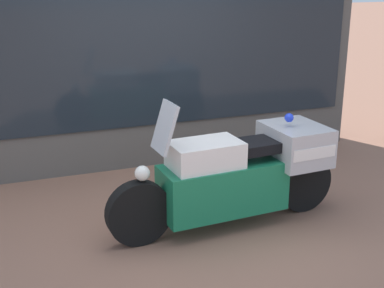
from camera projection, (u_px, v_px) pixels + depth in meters
name	position (u px, v px, depth m)	size (l,w,h in m)	color
ground_plane	(195.00, 226.00, 5.26)	(60.00, 60.00, 0.00)	#8E604C
shop_building	(100.00, 19.00, 6.32)	(5.90, 0.55, 3.68)	#56514C
window_display	(173.00, 123.00, 7.07)	(4.40, 0.30, 1.97)	slate
paramedic_motorcycle	(241.00, 172.00, 5.18)	(2.41, 0.70, 1.31)	black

